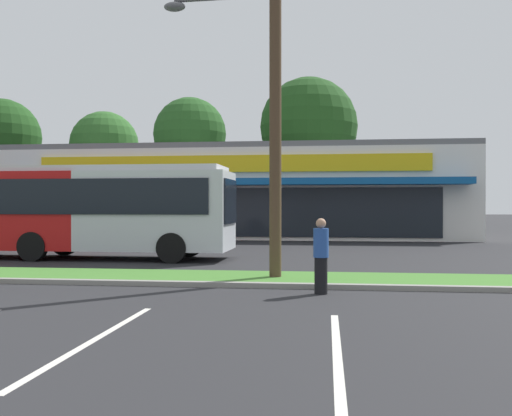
# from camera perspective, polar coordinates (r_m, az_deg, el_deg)

# --- Properties ---
(grass_median) EXTENTS (56.00, 2.20, 0.12)m
(grass_median) POSITION_cam_1_polar(r_m,az_deg,el_deg) (15.00, -10.85, -6.76)
(grass_median) COLOR #427A2D
(grass_median) RESTS_ON ground_plane
(curb_lip) EXTENTS (56.00, 0.24, 0.12)m
(curb_lip) POSITION_cam_1_polar(r_m,az_deg,el_deg) (13.86, -12.42, -7.34)
(curb_lip) COLOR gray
(curb_lip) RESTS_ON ground_plane
(parking_stripe_2) EXTENTS (0.12, 4.80, 0.01)m
(parking_stripe_2) POSITION_cam_1_polar(r_m,az_deg,el_deg) (8.55, -15.81, -12.53)
(parking_stripe_2) COLOR silver
(parking_stripe_2) RESTS_ON ground_plane
(parking_stripe_3) EXTENTS (0.12, 4.80, 0.01)m
(parking_stripe_3) POSITION_cam_1_polar(r_m,az_deg,el_deg) (7.70, 8.12, -13.96)
(parking_stripe_3) COLOR silver
(parking_stripe_3) RESTS_ON ground_plane
(storefront_building) EXTENTS (26.61, 15.15, 5.34)m
(storefront_building) POSITION_cam_1_polar(r_m,az_deg,el_deg) (37.44, -0.95, 1.48)
(storefront_building) COLOR silver
(storefront_building) RESTS_ON ground_plane
(tree_far_left) EXTENTS (6.39, 6.39, 10.80)m
(tree_far_left) POSITION_cam_1_polar(r_m,az_deg,el_deg) (52.42, -24.13, 6.49)
(tree_far_left) COLOR #473323
(tree_far_left) RESTS_ON ground_plane
(tree_left) EXTENTS (5.87, 5.87, 10.00)m
(tree_left) POSITION_cam_1_polar(r_m,az_deg,el_deg) (51.17, -14.96, 6.05)
(tree_left) COLOR #473323
(tree_left) RESTS_ON ground_plane
(tree_mid_left) EXTENTS (5.81, 5.81, 10.51)m
(tree_mid_left) POSITION_cam_1_polar(r_m,az_deg,el_deg) (46.16, -6.64, 7.36)
(tree_mid_left) COLOR #473323
(tree_mid_left) RESTS_ON ground_plane
(tree_mid) EXTENTS (7.95, 7.95, 12.32)m
(tree_mid) POSITION_cam_1_polar(r_m,az_deg,el_deg) (47.06, 5.29, 8.15)
(tree_mid) COLOR #473323
(tree_mid) RESTS_ON ground_plane
(utility_pole) EXTENTS (3.03, 2.40, 9.90)m
(utility_pole) POSITION_cam_1_polar(r_m,az_deg,el_deg) (14.57, 1.38, 13.78)
(utility_pole) COLOR #4C3826
(utility_pole) RESTS_ON ground_plane
(city_bus) EXTENTS (11.46, 2.71, 3.25)m
(city_bus) POSITION_cam_1_polar(r_m,az_deg,el_deg) (21.25, -17.95, -0.09)
(city_bus) COLOR #B71414
(city_bus) RESTS_ON ground_plane
(car_2) EXTENTS (4.23, 1.97, 1.51)m
(car_2) POSITION_cam_1_polar(r_m,az_deg,el_deg) (27.90, -19.20, -2.01)
(car_2) COLOR maroon
(car_2) RESTS_ON ground_plane
(pedestrian_by_pole) EXTENTS (0.33, 0.33, 1.62)m
(pedestrian_by_pole) POSITION_cam_1_polar(r_m,az_deg,el_deg) (12.25, 6.53, -4.80)
(pedestrian_by_pole) COLOR black
(pedestrian_by_pole) RESTS_ON ground_plane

